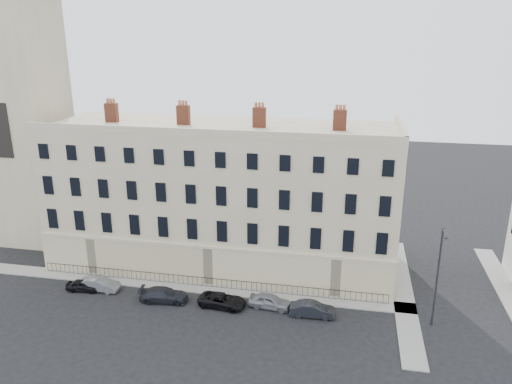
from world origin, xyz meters
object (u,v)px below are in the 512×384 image
car_b (99,284)px  car_d (222,300)px  car_a (83,285)px  car_f (312,309)px  car_c (164,295)px  streetlamp (438,273)px  car_e (270,301)px

car_b → car_d: 12.63m
car_a → car_f: car_f is taller
car_c → streetlamp: (24.23, 0.60, 4.38)m
car_b → car_c: bearing=-95.7°
car_a → streetlamp: size_ratio=0.36×
streetlamp → car_c: bearing=179.6°
car_c → car_e: car_e is taller
car_d → car_f: car_f is taller
car_a → car_b: size_ratio=0.81×
car_c → car_e: bearing=-91.7°
streetlamp → car_f: bearing=-179.1°
car_a → streetlamp: bearing=-93.5°
car_c → car_a: bearing=81.2°
car_e → streetlamp: bearing=-85.0°
car_b → streetlamp: 31.52m
car_c → streetlamp: size_ratio=0.50×
car_a → car_c: 8.54m
car_d → car_e: size_ratio=1.12×
car_d → car_a: bearing=94.2°
car_a → car_b: (1.55, 0.40, 0.11)m
car_e → streetlamp: 14.90m
car_f → car_c: bearing=88.3°
car_b → car_f: size_ratio=1.00×
car_a → car_e: 18.51m
car_d → streetlamp: size_ratio=0.49×
car_f → streetlamp: bearing=-89.4°
car_c → car_d: 5.64m
car_a → car_d: size_ratio=0.74×
car_d → car_c: bearing=96.6°
streetlamp → car_a: bearing=178.5°
car_a → car_e: car_e is taller
car_a → car_c: size_ratio=0.71×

